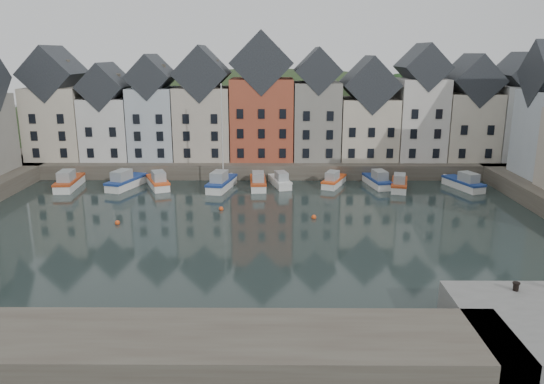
{
  "coord_description": "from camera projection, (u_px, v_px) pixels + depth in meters",
  "views": [
    {
      "loc": [
        1.97,
        -47.86,
        16.78
      ],
      "look_at": [
        1.62,
        6.0,
        2.6
      ],
      "focal_mm": 35.0,
      "sensor_mm": 36.0,
      "label": 1
    }
  ],
  "objects": [
    {
      "name": "far_terrace",
      "position": [
        284.0,
        110.0,
        75.36
      ],
      "size": [
        72.37,
        8.16,
        17.78
      ],
      "color": "beige",
      "rests_on": "far_quay"
    },
    {
      "name": "boat_j",
      "position": [
        464.0,
        183.0,
        67.24
      ],
      "size": [
        3.94,
        6.76,
        2.48
      ],
      "rotation": [
        0.0,
        0.0,
        0.32
      ],
      "color": "silver",
      "rests_on": "ground"
    },
    {
      "name": "far_quay",
      "position": [
        262.0,
        162.0,
        79.32
      ],
      "size": [
        90.0,
        16.0,
        2.0
      ],
      "primitive_type": "cube",
      "color": "#453D35",
      "rests_on": "ground"
    },
    {
      "name": "boat_e",
      "position": [
        258.0,
        182.0,
        67.74
      ],
      "size": [
        2.34,
        6.43,
        2.43
      ],
      "rotation": [
        0.0,
        0.0,
        0.06
      ],
      "color": "silver",
      "rests_on": "ground"
    },
    {
      "name": "boat_i",
      "position": [
        399.0,
        184.0,
        66.96
      ],
      "size": [
        3.33,
        6.39,
        2.35
      ],
      "rotation": [
        0.0,
        0.0,
        -0.25
      ],
      "color": "silver",
      "rests_on": "ground"
    },
    {
      "name": "boat_a",
      "position": [
        69.0,
        182.0,
        67.49
      ],
      "size": [
        2.69,
        7.15,
        2.69
      ],
      "rotation": [
        0.0,
        0.0,
        0.07
      ],
      "color": "silver",
      "rests_on": "ground"
    },
    {
      "name": "mooring_bollard",
      "position": [
        516.0,
        286.0,
        33.91
      ],
      "size": [
        0.48,
        0.48,
        0.56
      ],
      "color": "black",
      "rests_on": "near_quay"
    },
    {
      "name": "boat_b",
      "position": [
        126.0,
        182.0,
        67.82
      ],
      "size": [
        4.19,
        7.26,
        2.66
      ],
      "rotation": [
        0.0,
        0.0,
        -0.31
      ],
      "color": "silver",
      "rests_on": "ground"
    },
    {
      "name": "boat_g",
      "position": [
        334.0,
        181.0,
        68.8
      ],
      "size": [
        3.89,
        6.09,
        2.24
      ],
      "rotation": [
        0.0,
        0.0,
        -0.39
      ],
      "color": "silver",
      "rests_on": "ground"
    },
    {
      "name": "boat_f",
      "position": [
        280.0,
        181.0,
        68.69
      ],
      "size": [
        3.17,
        6.02,
        2.21
      ],
      "rotation": [
        0.0,
        0.0,
        0.25
      ],
      "color": "silver",
      "rests_on": "ground"
    },
    {
      "name": "mooring_buoys",
      "position": [
        219.0,
        216.0,
        55.71
      ],
      "size": [
        20.5,
        5.5,
        0.5
      ],
      "color": "#E04D1A",
      "rests_on": "ground"
    },
    {
      "name": "boat_c",
      "position": [
        158.0,
        182.0,
        67.93
      ],
      "size": [
        4.33,
        6.72,
        2.48
      ],
      "rotation": [
        0.0,
        0.0,
        0.4
      ],
      "color": "silver",
      "rests_on": "ground"
    },
    {
      "name": "hillside",
      "position": [
        266.0,
        227.0,
        109.29
      ],
      "size": [
        153.6,
        70.4,
        64.0
      ],
      "color": "#24341A",
      "rests_on": "ground"
    },
    {
      "name": "boat_d",
      "position": [
        221.0,
        182.0,
        67.12
      ],
      "size": [
        3.57,
        7.29,
        13.36
      ],
      "rotation": [
        0.0,
        0.0,
        -0.21
      ],
      "color": "silver",
      "rests_on": "ground"
    },
    {
      "name": "near_wall",
      "position": [
        57.0,
        349.0,
        29.1
      ],
      "size": [
        50.0,
        6.0,
        2.0
      ],
      "primitive_type": "cube",
      "color": "#453D35",
      "rests_on": "ground"
    },
    {
      "name": "ground",
      "position": [
        255.0,
        234.0,
        50.56
      ],
      "size": [
        260.0,
        260.0,
        0.0
      ],
      "primitive_type": "plane",
      "color": "black",
      "rests_on": "ground"
    },
    {
      "name": "boat_h",
      "position": [
        377.0,
        181.0,
        68.64
      ],
      "size": [
        3.06,
        6.57,
        2.43
      ],
      "rotation": [
        0.0,
        0.0,
        0.18
      ],
      "color": "silver",
      "rests_on": "ground"
    }
  ]
}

